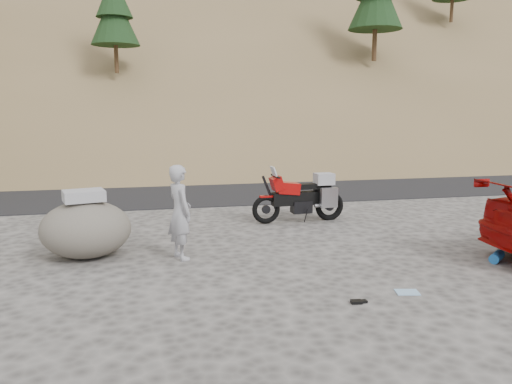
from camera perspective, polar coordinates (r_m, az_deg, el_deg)
The scene contains 10 objects.
ground at distance 8.94m, azimuth 7.39°, elevation -8.07°, with size 140.00×140.00×0.00m, color #43413E.
road at distance 17.47m, azimuth -2.64°, elevation 0.54°, with size 120.00×7.00×0.05m, color black.
hillside at distance 49.69m, azimuth -9.47°, elevation 18.93°, with size 120.00×73.00×46.72m.
motorcycle at distance 12.04m, azimuth 5.39°, elevation -0.62°, with size 2.33×0.73×1.38m.
man at distance 9.25m, azimuth -8.57°, elevation -7.49°, with size 0.62×0.41×1.71m, color #9C9CA1.
boulder at distance 9.58m, azimuth -18.89°, elevation -3.97°, with size 1.67×1.43×1.23m.
gear_blue_mat at distance 9.91m, azimuth 25.81°, elevation -6.68°, with size 0.17×0.17×0.43m, color #1B5AA5.
gear_glove_a at distance 7.25m, azimuth 11.40°, elevation -12.20°, with size 0.15×0.11×0.04m, color black.
gear_glove_b at distance 7.29m, azimuth 12.14°, elevation -12.13°, with size 0.11×0.08×0.04m, color black.
gear_blue_cloth at distance 7.83m, azimuth 16.90°, elevation -10.90°, with size 0.33×0.24×0.01m, color #8CB4D8.
Camera 1 is at (-2.94, -8.01, 2.65)m, focal length 35.00 mm.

